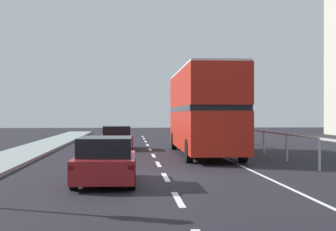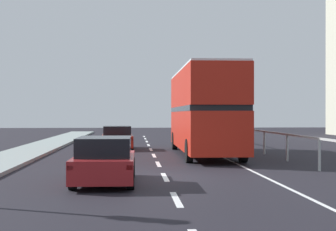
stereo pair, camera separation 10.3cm
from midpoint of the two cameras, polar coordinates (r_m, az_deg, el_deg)
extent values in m
cube|color=black|center=(16.59, -0.17, -7.08)|extent=(74.28, 120.00, 0.10)
cube|color=silver|center=(12.34, 1.17, -9.34)|extent=(0.16, 2.22, 0.01)
cube|color=silver|center=(16.57, -0.17, -6.90)|extent=(0.16, 2.22, 0.01)
cube|color=silver|center=(20.83, -0.95, -5.45)|extent=(0.16, 2.22, 0.01)
cube|color=silver|center=(25.10, -1.47, -4.50)|extent=(0.16, 2.22, 0.01)
cube|color=silver|center=(29.37, -1.83, -3.82)|extent=(0.16, 2.22, 0.01)
cube|color=silver|center=(33.65, -2.11, -3.31)|extent=(0.16, 2.22, 0.01)
cube|color=silver|center=(37.94, -2.32, -2.92)|extent=(0.16, 2.22, 0.01)
cube|color=silver|center=(42.22, -2.48, -2.61)|extent=(0.16, 2.22, 0.01)
cube|color=silver|center=(46.51, -2.62, -2.36)|extent=(0.16, 2.22, 0.01)
cube|color=silver|center=(25.87, 5.67, -4.36)|extent=(0.12, 46.00, 0.01)
cube|color=#B4B9B5|center=(26.31, 10.84, -1.76)|extent=(0.08, 42.00, 0.08)
cylinder|color=#B4B9B5|center=(19.07, 16.73, -4.24)|extent=(0.10, 0.10, 1.16)
cylinder|color=#B4B9B5|center=(22.67, 13.31, -3.54)|extent=(0.10, 0.10, 1.16)
cylinder|color=#B4B9B5|center=(26.34, 10.84, -3.02)|extent=(0.10, 0.10, 1.16)
cylinder|color=#B4B9B5|center=(30.04, 8.98, -2.63)|extent=(0.10, 0.10, 1.16)
cylinder|color=#B4B9B5|center=(33.77, 7.52, -2.32)|extent=(0.10, 0.10, 1.16)
cylinder|color=#B4B9B5|center=(37.51, 6.36, -2.07)|extent=(0.10, 0.10, 1.16)
cylinder|color=#B4B9B5|center=(41.27, 5.41, -1.87)|extent=(0.10, 0.10, 1.16)
cylinder|color=#B4B9B5|center=(45.04, 4.62, -1.70)|extent=(0.10, 0.10, 1.16)
cube|color=#B21F12|center=(25.38, 4.13, -1.60)|extent=(2.56, 11.06, 1.82)
cube|color=black|center=(25.37, 4.13, 0.72)|extent=(2.58, 10.62, 0.24)
cube|color=#B21F12|center=(25.40, 4.13, 2.93)|extent=(2.56, 11.06, 1.71)
cube|color=silver|center=(25.46, 4.13, 4.97)|extent=(2.51, 10.84, 0.10)
cube|color=black|center=(30.84, 2.76, -1.12)|extent=(2.24, 0.06, 1.27)
cube|color=yellow|center=(30.88, 2.76, 3.23)|extent=(1.49, 0.05, 0.28)
cylinder|color=black|center=(29.39, 0.84, -2.85)|extent=(0.29, 1.00, 1.00)
cylinder|color=black|center=(29.66, 5.26, -2.82)|extent=(0.29, 1.00, 1.00)
cylinder|color=black|center=(21.40, 2.50, -3.97)|extent=(0.29, 1.00, 1.00)
cylinder|color=black|center=(21.76, 8.51, -3.90)|extent=(0.29, 1.00, 1.00)
cube|color=maroon|center=(15.22, -6.88, -5.64)|extent=(1.75, 4.05, 0.64)
cube|color=black|center=(14.98, -6.93, -3.46)|extent=(1.53, 2.23, 0.54)
cube|color=red|center=(13.31, -10.67, -5.78)|extent=(0.16, 0.06, 0.12)
cube|color=red|center=(13.21, -4.11, -5.83)|extent=(0.16, 0.06, 0.12)
cylinder|color=black|center=(16.61, -9.30, -5.79)|extent=(0.21, 0.64, 0.64)
cylinder|color=black|center=(16.53, -3.90, -5.82)|extent=(0.21, 0.64, 0.64)
cylinder|color=black|center=(14.01, -10.41, -6.89)|extent=(0.21, 0.64, 0.64)
cylinder|color=black|center=(13.91, -3.99, -6.94)|extent=(0.21, 0.64, 0.64)
cube|color=maroon|center=(29.77, -5.60, -2.81)|extent=(1.88, 4.12, 0.64)
cube|color=black|center=(29.54, -5.60, -1.69)|extent=(1.61, 2.28, 0.53)
cube|color=red|center=(27.77, -7.20, -2.69)|extent=(0.16, 0.06, 0.12)
cube|color=red|center=(27.78, -3.99, -2.69)|extent=(0.16, 0.06, 0.12)
cylinder|color=black|center=(31.12, -7.08, -3.01)|extent=(0.22, 0.65, 0.64)
cylinder|color=black|center=(31.13, -4.14, -3.01)|extent=(0.22, 0.65, 0.64)
cylinder|color=black|center=(28.46, -7.20, -3.31)|extent=(0.22, 0.65, 0.64)
cylinder|color=black|center=(28.46, -3.99, -3.31)|extent=(0.22, 0.65, 0.64)
camera|label=1|loc=(0.05, -89.86, 0.00)|focal=54.52mm
camera|label=2|loc=(0.05, 90.14, 0.00)|focal=54.52mm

